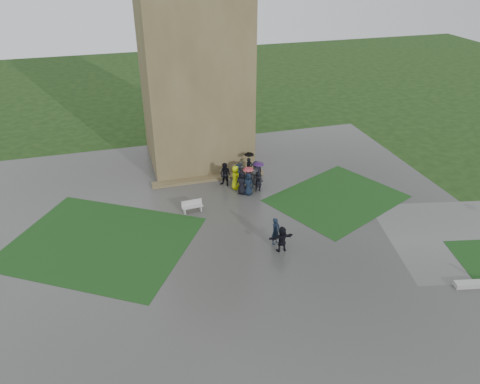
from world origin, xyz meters
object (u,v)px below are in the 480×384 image
object	(u,v)px
pedestrian_near	(282,239)
pedestrian_mid	(276,231)
tower	(193,54)
bench	(192,206)

from	to	relation	value
pedestrian_near	pedestrian_mid	bearing A→B (deg)	-85.23
tower	pedestrian_mid	world-z (taller)	tower
pedestrian_near	tower	bearing A→B (deg)	-83.85
bench	tower	bearing A→B (deg)	72.79
bench	pedestrian_near	bearing A→B (deg)	-57.67
tower	pedestrian_near	world-z (taller)	tower
pedestrian_mid	pedestrian_near	distance (m)	0.84
tower	pedestrian_mid	distance (m)	16.44
bench	pedestrian_near	xyz separation A→B (m)	(4.42, -6.13, 0.42)
pedestrian_mid	pedestrian_near	xyz separation A→B (m)	(0.10, -0.84, -0.06)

